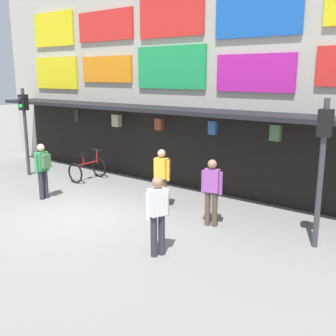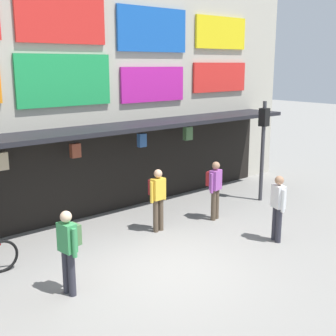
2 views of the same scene
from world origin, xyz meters
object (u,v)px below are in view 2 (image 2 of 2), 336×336
(traffic_light_far, at_px, (263,135))
(pedestrian_in_black, at_px, (278,205))
(pedestrian_in_purple, at_px, (158,195))
(pedestrian_in_red, at_px, (215,186))
(pedestrian_in_yellow, at_px, (69,246))

(traffic_light_far, bearing_deg, pedestrian_in_black, -135.06)
(pedestrian_in_black, bearing_deg, pedestrian_in_purple, 126.63)
(pedestrian_in_black, distance_m, pedestrian_in_purple, 3.06)
(pedestrian_in_red, xyz_separation_m, pedestrian_in_black, (0.02, -2.13, -0.04))
(pedestrian_in_red, xyz_separation_m, pedestrian_in_yellow, (-5.17, -1.17, 0.00))
(pedestrian_in_black, relative_size, pedestrian_in_purple, 1.00)
(pedestrian_in_red, height_order, pedestrian_in_purple, same)
(pedestrian_in_red, distance_m, pedestrian_in_purple, 1.83)
(traffic_light_far, distance_m, pedestrian_in_black, 3.64)
(pedestrian_in_black, xyz_separation_m, pedestrian_in_yellow, (-5.19, 0.96, 0.04))
(pedestrian_in_purple, bearing_deg, traffic_light_far, -0.29)
(pedestrian_in_red, bearing_deg, pedestrian_in_yellow, -167.23)
(pedestrian_in_red, relative_size, pedestrian_in_yellow, 1.00)
(traffic_light_far, distance_m, pedestrian_in_red, 2.73)
(traffic_light_far, height_order, pedestrian_in_purple, traffic_light_far)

